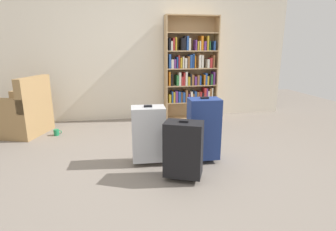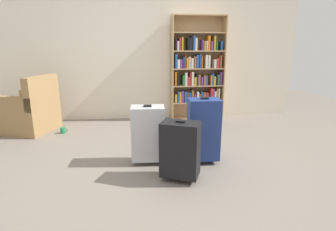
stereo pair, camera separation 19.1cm
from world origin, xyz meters
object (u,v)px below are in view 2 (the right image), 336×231
at_px(armchair, 31,112).
at_px(suitcase_navy_blue, 204,129).
at_px(suitcase_black, 180,149).
at_px(bookshelf, 197,71).
at_px(mug, 63,130).
at_px(suitcase_silver, 148,133).

height_order(armchair, suitcase_navy_blue, armchair).
xyz_separation_m(suitcase_navy_blue, suitcase_black, (-0.34, -0.40, -0.07)).
bearing_deg(suitcase_black, armchair, 138.00).
bearing_deg(bookshelf, suitcase_black, -106.52).
height_order(mug, suitcase_navy_blue, suitcase_navy_blue).
distance_m(mug, suitcase_silver, 1.83).
relative_size(bookshelf, armchair, 2.07).
distance_m(armchair, mug, 0.61).
bearing_deg(armchair, bookshelf, 9.27).
height_order(mug, suitcase_silver, suitcase_silver).
distance_m(armchair, suitcase_silver, 2.31).
height_order(suitcase_silver, suitcase_navy_blue, suitcase_navy_blue).
relative_size(bookshelf, suitcase_navy_blue, 2.38).
bearing_deg(suitcase_black, mug, 132.87).
bearing_deg(suitcase_navy_blue, suitcase_silver, 174.62).
height_order(suitcase_navy_blue, suitcase_black, suitcase_navy_blue).
relative_size(armchair, suitcase_silver, 1.29).
bearing_deg(suitcase_navy_blue, bookshelf, 79.58).
distance_m(bookshelf, armchair, 2.91).
xyz_separation_m(mug, suitcase_navy_blue, (1.93, -1.32, 0.36)).
relative_size(mug, suitcase_silver, 0.17).
height_order(bookshelf, suitcase_navy_blue, bookshelf).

